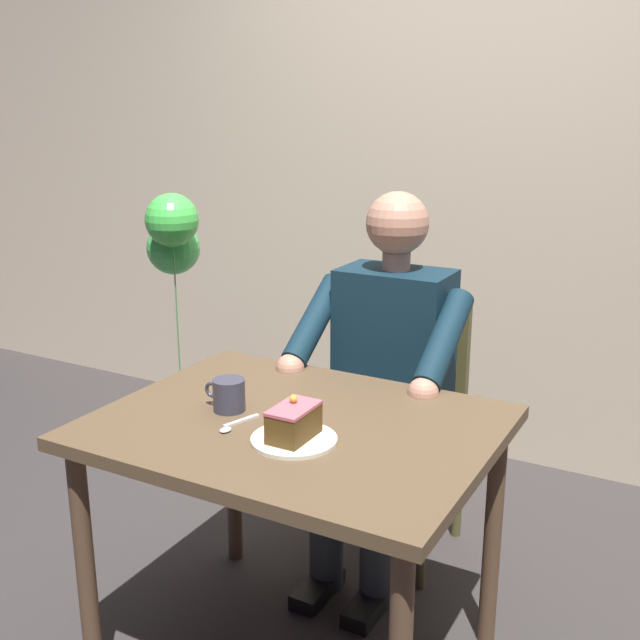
% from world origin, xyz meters
% --- Properties ---
extents(cafe_rear_panel, '(6.40, 0.12, 3.00)m').
position_xyz_m(cafe_rear_panel, '(0.00, -1.62, 1.50)').
color(cafe_rear_panel, beige).
rests_on(cafe_rear_panel, ground).
extents(dining_table, '(1.01, 0.79, 0.73)m').
position_xyz_m(dining_table, '(0.00, 0.00, 0.64)').
color(dining_table, brown).
rests_on(dining_table, ground).
extents(chair, '(0.42, 0.42, 0.88)m').
position_xyz_m(chair, '(0.00, -0.74, 0.48)').
color(chair, brown).
rests_on(chair, ground).
extents(seated_person, '(0.53, 0.58, 1.26)m').
position_xyz_m(seated_person, '(0.00, -0.57, 0.65)').
color(seated_person, '#112A37').
rests_on(seated_person, ground).
extents(dessert_plate, '(0.21, 0.21, 0.01)m').
position_xyz_m(dessert_plate, '(-0.06, 0.11, 0.74)').
color(dessert_plate, silver).
rests_on(dessert_plate, dining_table).
extents(cake_slice, '(0.09, 0.14, 0.10)m').
position_xyz_m(cake_slice, '(-0.06, 0.11, 0.78)').
color(cake_slice, '#533917').
rests_on(cake_slice, dessert_plate).
extents(coffee_cup, '(0.12, 0.09, 0.09)m').
position_xyz_m(coffee_cup, '(0.19, 0.02, 0.78)').
color(coffee_cup, '#353646').
rests_on(coffee_cup, dining_table).
extents(dessert_spoon, '(0.05, 0.14, 0.01)m').
position_xyz_m(dessert_spoon, '(0.12, 0.11, 0.74)').
color(dessert_spoon, silver).
rests_on(dessert_spoon, dining_table).
extents(balloon_display, '(0.31, 0.33, 1.19)m').
position_xyz_m(balloon_display, '(1.04, -0.81, 0.89)').
color(balloon_display, '#B2C1C6').
rests_on(balloon_display, ground).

